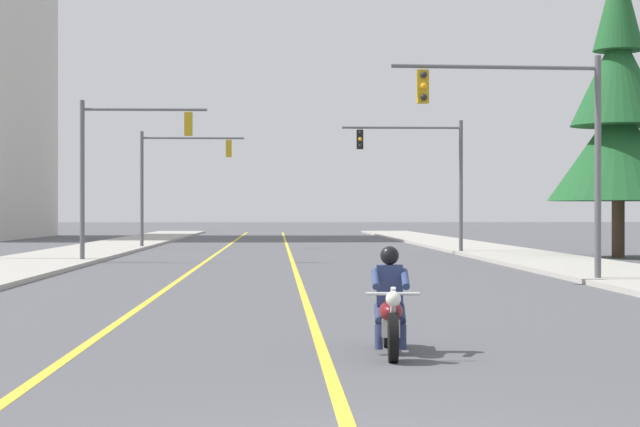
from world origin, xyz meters
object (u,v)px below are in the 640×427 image
motorcycle_with_rider (390,311)px  traffic_signal_mid_right (426,165)px  traffic_signal_near_right (537,130)px  traffic_signal_mid_left (172,171)px  conifer_tree_right_verge_far (618,117)px  traffic_signal_near_left (119,155)px

motorcycle_with_rider → traffic_signal_mid_right: traffic_signal_mid_right is taller
traffic_signal_near_right → traffic_signal_mid_right: size_ratio=1.00×
motorcycle_with_rider → traffic_signal_mid_right: (5.41, 34.90, 3.56)m
traffic_signal_mid_left → conifer_tree_right_verge_far: size_ratio=0.48×
motorcycle_with_rider → traffic_signal_near_right: bearing=68.8°
traffic_signal_mid_right → conifer_tree_right_verge_far: (7.52, -4.69, 1.81)m
traffic_signal_near_right → traffic_signal_mid_left: same height
traffic_signal_near_right → traffic_signal_mid_left: (-12.57, 28.05, -0.02)m
traffic_signal_mid_left → conifer_tree_right_verge_far: bearing=-31.2°
traffic_signal_near_left → traffic_signal_mid_right: bearing=32.6°
traffic_signal_near_right → traffic_signal_near_left: same height
motorcycle_with_rider → conifer_tree_right_verge_far: 33.29m
traffic_signal_near_left → conifer_tree_right_verge_far: (20.48, 3.59, 1.86)m
motorcycle_with_rider → traffic_signal_mid_left: size_ratio=0.35×
traffic_signal_mid_right → traffic_signal_near_left: bearing=-147.4°
motorcycle_with_rider → conifer_tree_right_verge_far: conifer_tree_right_verge_far is taller
traffic_signal_mid_left → conifer_tree_right_verge_far: (19.96, -12.08, 1.82)m
traffic_signal_near_left → conifer_tree_right_verge_far: conifer_tree_right_verge_far is taller
conifer_tree_right_verge_far → traffic_signal_near_right: bearing=-114.8°
traffic_signal_mid_left → traffic_signal_near_right: bearing=-65.9°
traffic_signal_near_right → traffic_signal_mid_left: size_ratio=1.00×
traffic_signal_mid_right → traffic_signal_mid_left: 14.47m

